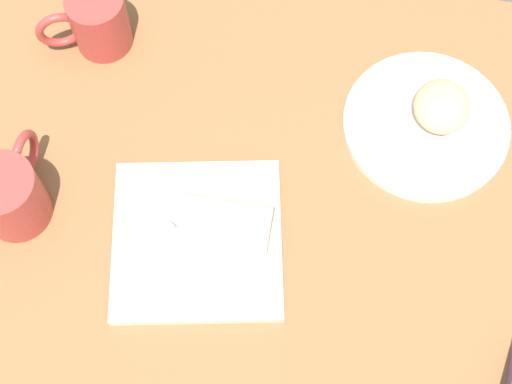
{
  "coord_description": "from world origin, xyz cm",
  "views": [
    {
      "loc": [
        -3.85,
        -34.77,
        102.76
      ],
      "look_at": [
        -10.3,
        6.03,
        7.0
      ],
      "focal_mm": 54.79,
      "sensor_mm": 36.0,
      "label": 1
    }
  ],
  "objects_px": {
    "sauce_cup": "(158,240)",
    "second_mug": "(10,194)",
    "square_plate": "(197,240)",
    "coffee_mug": "(96,21)",
    "round_plate": "(426,125)",
    "breakfast_wrap": "(226,225)",
    "scone_pastry": "(442,106)"
  },
  "relations": [
    {
      "from": "sauce_cup",
      "to": "second_mug",
      "type": "xyz_separation_m",
      "value": [
        -0.2,
        0.02,
        0.02
      ]
    },
    {
      "from": "square_plate",
      "to": "coffee_mug",
      "type": "xyz_separation_m",
      "value": [
        -0.2,
        0.29,
        0.04
      ]
    },
    {
      "from": "round_plate",
      "to": "sauce_cup",
      "type": "relative_size",
      "value": 4.31
    },
    {
      "from": "coffee_mug",
      "to": "round_plate",
      "type": "bearing_deg",
      "value": -8.26
    },
    {
      "from": "sauce_cup",
      "to": "breakfast_wrap",
      "type": "relative_size",
      "value": 0.48
    },
    {
      "from": "round_plate",
      "to": "breakfast_wrap",
      "type": "bearing_deg",
      "value": -139.99
    },
    {
      "from": "scone_pastry",
      "to": "sauce_cup",
      "type": "bearing_deg",
      "value": -144.3
    },
    {
      "from": "square_plate",
      "to": "coffee_mug",
      "type": "bearing_deg",
      "value": 124.44
    },
    {
      "from": "breakfast_wrap",
      "to": "square_plate",
      "type": "bearing_deg",
      "value": -71.97
    },
    {
      "from": "square_plate",
      "to": "scone_pastry",
      "type": "bearing_deg",
      "value": 38.07
    },
    {
      "from": "scone_pastry",
      "to": "coffee_mug",
      "type": "bearing_deg",
      "value": 173.78
    },
    {
      "from": "round_plate",
      "to": "breakfast_wrap",
      "type": "relative_size",
      "value": 2.05
    },
    {
      "from": "round_plate",
      "to": "scone_pastry",
      "type": "distance_m",
      "value": 0.04
    },
    {
      "from": "breakfast_wrap",
      "to": "second_mug",
      "type": "distance_m",
      "value": 0.29
    },
    {
      "from": "scone_pastry",
      "to": "sauce_cup",
      "type": "height_order",
      "value": "scone_pastry"
    },
    {
      "from": "sauce_cup",
      "to": "second_mug",
      "type": "bearing_deg",
      "value": 172.98
    },
    {
      "from": "breakfast_wrap",
      "to": "coffee_mug",
      "type": "relative_size",
      "value": 0.89
    },
    {
      "from": "round_plate",
      "to": "square_plate",
      "type": "xyz_separation_m",
      "value": [
        -0.29,
        -0.22,
        0.0
      ]
    },
    {
      "from": "scone_pastry",
      "to": "coffee_mug",
      "type": "height_order",
      "value": "coffee_mug"
    },
    {
      "from": "sauce_cup",
      "to": "coffee_mug",
      "type": "bearing_deg",
      "value": 116.42
    },
    {
      "from": "breakfast_wrap",
      "to": "round_plate",
      "type": "bearing_deg",
      "value": 130.86
    },
    {
      "from": "square_plate",
      "to": "coffee_mug",
      "type": "relative_size",
      "value": 1.73
    },
    {
      "from": "second_mug",
      "to": "sauce_cup",
      "type": "bearing_deg",
      "value": -7.02
    },
    {
      "from": "sauce_cup",
      "to": "breakfast_wrap",
      "type": "height_order",
      "value": "breakfast_wrap"
    },
    {
      "from": "round_plate",
      "to": "scone_pastry",
      "type": "height_order",
      "value": "scone_pastry"
    },
    {
      "from": "breakfast_wrap",
      "to": "second_mug",
      "type": "bearing_deg",
      "value": -88.73
    },
    {
      "from": "coffee_mug",
      "to": "scone_pastry",
      "type": "bearing_deg",
      "value": -6.22
    },
    {
      "from": "scone_pastry",
      "to": "square_plate",
      "type": "height_order",
      "value": "scone_pastry"
    },
    {
      "from": "breakfast_wrap",
      "to": "coffee_mug",
      "type": "distance_m",
      "value": 0.37
    },
    {
      "from": "scone_pastry",
      "to": "coffee_mug",
      "type": "distance_m",
      "value": 0.51
    },
    {
      "from": "coffee_mug",
      "to": "second_mug",
      "type": "xyz_separation_m",
      "value": [
        -0.05,
        -0.28,
        0.0
      ]
    },
    {
      "from": "scone_pastry",
      "to": "square_plate",
      "type": "distance_m",
      "value": 0.39
    }
  ]
}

